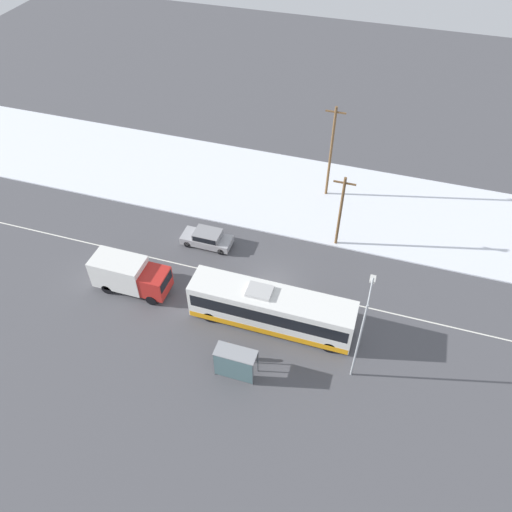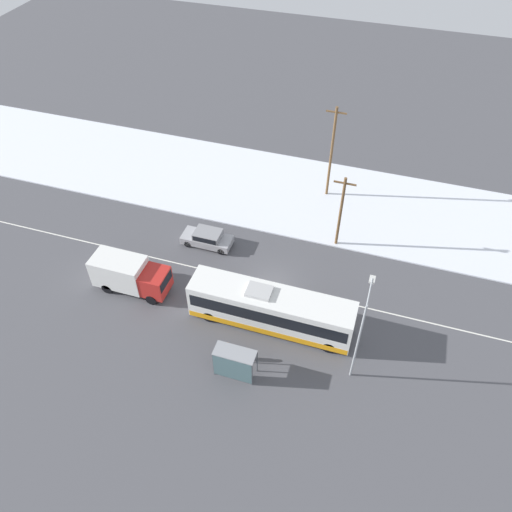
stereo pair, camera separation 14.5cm
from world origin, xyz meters
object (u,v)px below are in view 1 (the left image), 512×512
Objects in this scene: box_truck at (129,274)px; utility_pole_roadside at (340,211)px; city_bus at (271,309)px; bus_shelter at (234,362)px; streetlamp at (362,326)px; utility_pole_snowlot at (331,152)px; sedan_car at (207,238)px; pedestrian_at_stop at (229,349)px.

box_truck is 0.86× the size of utility_pole_roadside.
box_truck is (-11.54, 0.09, -0.08)m from city_bus.
bus_shelter is 8.67m from streetlamp.
utility_pole_snowlot is (0.72, 16.73, 3.14)m from city_bus.
bus_shelter reaches higher than sedan_car.
city_bus is 10.69m from utility_pole_roadside.
city_bus is at bearing 139.05° from sedan_car.
utility_pole_snowlot reaches higher than bus_shelter.
sedan_car is at bearing 59.38° from box_truck.
pedestrian_at_stop is 0.24× the size of streetlamp.
utility_pole_roadside reaches higher than bus_shelter.
utility_pole_snowlot reaches higher than sedan_car.
city_bus reaches higher than box_truck.
city_bus is 5.18m from bus_shelter.
city_bus reaches higher than sedan_car.
sedan_car is 0.62× the size of utility_pole_roadside.
city_bus is at bearing 63.00° from pedestrian_at_stop.
streetlamp is at bearing -17.42° from city_bus.
box_truck is at bearing 153.77° from bus_shelter.
pedestrian_at_stop is (-1.95, -3.83, -0.59)m from city_bus.
sedan_car is (-7.66, 6.64, -0.89)m from city_bus.
city_bus is at bearing -106.42° from utility_pole_roadside.
box_truck is at bearing 173.29° from streetlamp.
pedestrian_at_stop is at bearing 125.53° from bus_shelter.
box_truck is at bearing -126.36° from utility_pole_snowlot.
box_truck is at bearing -145.46° from utility_pole_roadside.
city_bus is 7.42m from streetlamp.
bus_shelter is 22.10m from utility_pole_snowlot.
utility_pole_snowlot is at bearing 53.64° from box_truck.
streetlamp reaches higher than bus_shelter.
pedestrian_at_stop is 21.07m from utility_pole_snowlot.
bus_shelter is 0.38× the size of streetlamp.
utility_pole_roadside is (2.97, 10.07, 2.00)m from city_bus.
utility_pole_roadside is 0.76× the size of utility_pole_snowlot.
utility_pole_roadside is (4.92, 13.90, 2.60)m from pedestrian_at_stop.
bus_shelter is at bearing -26.23° from box_truck.
streetlamp is at bearing 12.09° from pedestrian_at_stop.
sedan_car is 1.55× the size of bus_shelter.
utility_pole_snowlot is at bearing 85.30° from bus_shelter.
bus_shelter is (10.46, -5.15, 0.07)m from box_truck.
city_bus is 17.04m from utility_pole_snowlot.
sedan_car is at bearing -129.69° from utility_pole_snowlot.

